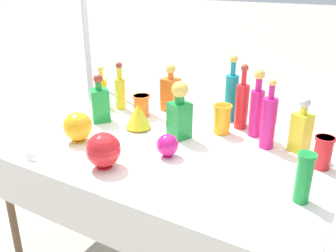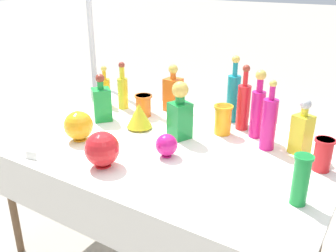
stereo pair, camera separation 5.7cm
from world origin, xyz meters
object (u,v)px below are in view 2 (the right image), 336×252
slender_vase_0 (223,119)px  slender_vase_3 (143,105)px  tall_bottle_4 (243,105)px  fluted_vase_0 (139,116)px  square_decanter_1 (180,113)px  canopy_pole (92,40)px  square_decanter_0 (173,92)px  slender_vase_2 (323,153)px  tall_bottle_2 (269,122)px  round_bowl_0 (102,149)px  tall_bottle_0 (105,90)px  tall_bottle_5 (123,90)px  tall_bottle_3 (258,109)px  square_decanter_2 (102,102)px  square_decanter_3 (302,131)px  slender_vase_1 (301,179)px  cardboard_box_behind_right (238,157)px  tall_bottle_1 (233,96)px  round_bowl_1 (79,126)px  cardboard_box_behind_left (198,153)px  round_bowl_2 (167,145)px

slender_vase_0 → slender_vase_3: (-0.56, -0.01, -0.02)m
tall_bottle_4 → fluted_vase_0: (-0.52, -0.33, -0.07)m
square_decanter_1 → canopy_pole: size_ratio=0.12×
square_decanter_0 → slender_vase_2: 1.08m
tall_bottle_2 → round_bowl_0: tall_bottle_2 is taller
tall_bottle_0 → tall_bottle_5: tall_bottle_5 is taller
tall_bottle_3 → tall_bottle_4: same height
tall_bottle_0 → round_bowl_0: tall_bottle_0 is taller
tall_bottle_3 → tall_bottle_4: (-0.11, 0.07, -0.01)m
square_decanter_1 → square_decanter_2: bearing=-176.9°
square_decanter_3 → slender_vase_3: (-1.00, 0.01, -0.05)m
slender_vase_0 → slender_vase_1: (0.56, -0.48, 0.02)m
tall_bottle_2 → cardboard_box_behind_right: size_ratio=0.84×
slender_vase_0 → slender_vase_1: bearing=-40.8°
tall_bottle_3 → tall_bottle_5: size_ratio=1.21×
tall_bottle_4 → canopy_pole: 1.50m
square_decanter_2 → slender_vase_2: bearing=3.0°
fluted_vase_0 → cardboard_box_behind_right: (0.24, 1.04, -0.66)m
slender_vase_1 → slender_vase_3: 1.21m
tall_bottle_1 → tall_bottle_2: tall_bottle_1 is taller
slender_vase_1 → slender_vase_3: bearing=157.1°
square_decanter_0 → round_bowl_1: square_decanter_0 is taller
square_decanter_2 → slender_vase_2: size_ratio=1.87×
slender_vase_3 → cardboard_box_behind_left: size_ratio=0.32×
slender_vase_2 → slender_vase_1: bearing=-93.1°
tall_bottle_4 → canopy_pole: bearing=168.5°
slender_vase_1 → cardboard_box_behind_left: (-1.14, 1.31, -0.75)m
square_decanter_1 → square_decanter_3: (0.62, 0.16, -0.03)m
square_decanter_2 → cardboard_box_behind_right: 1.36m
tall_bottle_3 → square_decanter_1: size_ratio=1.18×
slender_vase_0 → slender_vase_1: size_ratio=0.79×
slender_vase_1 → canopy_pole: 2.17m
round_bowl_0 → round_bowl_1: (-0.31, 0.16, -0.00)m
square_decanter_3 → cardboard_box_behind_left: size_ratio=0.68×
cardboard_box_behind_right → slender_vase_1: bearing=-59.9°
tall_bottle_2 → fluted_vase_0: (-0.73, -0.14, -0.07)m
slender_vase_3 → round_bowl_1: bearing=-98.9°
tall_bottle_5 → round_bowl_0: 0.83m
tall_bottle_3 → fluted_vase_0: (-0.63, -0.26, -0.08)m
tall_bottle_5 → round_bowl_0: (0.44, -0.71, -0.04)m
tall_bottle_5 → square_decanter_2: (0.03, -0.25, -0.01)m
tall_bottle_4 → tall_bottle_0: bearing=-173.5°
slender_vase_1 → canopy_pole: bearing=155.0°
square_decanter_0 → slender_vase_1: square_decanter_0 is taller
cardboard_box_behind_right → square_decanter_3: bearing=-52.8°
tall_bottle_1 → round_bowl_1: size_ratio=2.47×
square_decanter_2 → round_bowl_2: bearing=-18.6°
tall_bottle_5 → round_bowl_2: bearing=-35.1°
tall_bottle_1 → tall_bottle_5: size_ratio=1.29×
square_decanter_3 → canopy_pole: (-1.84, 0.45, 0.23)m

